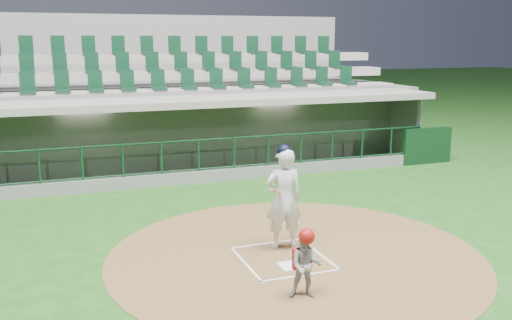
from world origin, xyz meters
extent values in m
plane|color=#1B4B15|center=(0.00, 0.00, 0.00)|extent=(120.00, 120.00, 0.00)
cylinder|color=brown|center=(0.30, -0.20, 0.01)|extent=(7.20, 7.20, 0.01)
cube|color=white|center=(0.00, -0.70, 0.02)|extent=(0.43, 0.43, 0.02)
cube|color=white|center=(-0.75, -0.30, 0.02)|extent=(0.05, 1.80, 0.01)
cube|color=white|center=(0.75, -0.30, 0.02)|extent=(0.05, 1.80, 0.01)
cube|color=white|center=(0.00, 0.55, 0.02)|extent=(1.55, 0.05, 0.01)
cube|color=white|center=(0.00, -1.15, 0.02)|extent=(1.55, 0.05, 0.01)
cube|color=slate|center=(0.00, 7.50, -0.55)|extent=(15.00, 3.00, 0.10)
cube|color=slate|center=(0.00, 9.10, 0.85)|extent=(15.00, 0.20, 2.70)
cube|color=#BBB4A6|center=(0.00, 8.98, 1.10)|extent=(13.50, 0.04, 0.90)
cube|color=slate|center=(7.50, 7.50, 0.85)|extent=(0.20, 3.00, 2.70)
cube|color=gray|center=(0.00, 7.25, 2.30)|extent=(15.40, 3.50, 0.20)
cube|color=slate|center=(0.00, 5.95, 0.15)|extent=(15.00, 0.15, 0.40)
cube|color=black|center=(0.00, 5.95, 1.73)|extent=(15.00, 0.01, 0.95)
cube|color=brown|center=(0.00, 8.55, -0.28)|extent=(12.75, 0.40, 0.45)
cube|color=white|center=(-3.00, 7.50, 2.17)|extent=(1.30, 0.35, 0.04)
cube|color=white|center=(3.00, 7.50, 2.17)|extent=(1.30, 0.35, 0.04)
cube|color=black|center=(7.80, 5.90, 0.60)|extent=(1.80, 0.18, 1.20)
imported|color=#A21114|center=(-4.80, 8.27, 0.37)|extent=(1.28, 0.97, 1.75)
imported|color=#AD1712|center=(-2.91, 8.27, 0.40)|extent=(1.12, 0.63, 1.80)
imported|color=maroon|center=(1.90, 8.37, 0.27)|extent=(0.85, 0.66, 1.55)
imported|color=#B0131D|center=(4.97, 8.10, 0.44)|extent=(1.82, 0.93, 1.88)
cube|color=slate|center=(0.00, 10.75, 1.15)|extent=(17.00, 6.50, 2.50)
cube|color=#9E9A8F|center=(0.00, 9.25, 2.30)|extent=(16.60, 0.95, 0.30)
cube|color=gray|center=(0.00, 10.20, 2.85)|extent=(16.60, 0.95, 0.30)
cube|color=gray|center=(0.00, 11.15, 3.40)|extent=(16.60, 0.95, 0.30)
cube|color=gray|center=(0.00, 14.10, 2.53)|extent=(17.00, 0.25, 5.05)
imported|color=silver|center=(0.23, 0.23, 1.02)|extent=(0.78, 0.56, 2.01)
sphere|color=black|center=(0.23, 0.23, 1.96)|extent=(0.28, 0.28, 0.28)
cylinder|color=#A6814B|center=(-0.02, -0.02, 1.25)|extent=(0.58, 0.79, 0.39)
imported|color=#97979C|center=(-0.30, -1.94, 0.55)|extent=(0.63, 0.57, 1.07)
sphere|color=#A21511|center=(-0.30, -1.94, 1.04)|extent=(0.26, 0.26, 0.26)
cube|color=#B5131D|center=(-0.30, -1.79, 0.62)|extent=(0.32, 0.10, 0.35)
camera|label=1|loc=(-3.97, -9.64, 4.06)|focal=40.00mm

